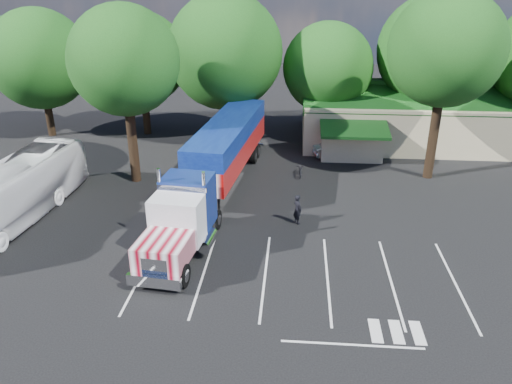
# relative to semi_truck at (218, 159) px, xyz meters

# --- Properties ---
(ground) EXTENTS (120.00, 120.00, 0.00)m
(ground) POSITION_rel_semi_truck_xyz_m (3.89, -3.98, -2.65)
(ground) COLOR black
(ground) RESTS_ON ground
(event_hall) EXTENTS (24.20, 14.12, 5.55)m
(event_hall) POSITION_rel_semi_truck_xyz_m (17.63, 13.83, -0.44)
(event_hall) COLOR #C1B28F
(event_hall) RESTS_ON ground
(tree_row_a) EXTENTS (9.00, 9.00, 11.68)m
(tree_row_a) POSITION_rel_semi_truck_xyz_m (-18.11, 12.52, 4.51)
(tree_row_a) COLOR black
(tree_row_a) RESTS_ON ground
(tree_row_b) EXTENTS (8.40, 8.40, 11.35)m
(tree_row_b) POSITION_rel_semi_truck_xyz_m (-9.11, 13.82, 4.48)
(tree_row_b) COLOR black
(tree_row_b) RESTS_ON ground
(tree_row_c) EXTENTS (10.00, 10.00, 13.05)m
(tree_row_c) POSITION_rel_semi_truck_xyz_m (-1.11, 12.22, 5.38)
(tree_row_c) COLOR black
(tree_row_c) RESTS_ON ground
(tree_row_d) EXTENTS (8.00, 8.00, 10.60)m
(tree_row_d) POSITION_rel_semi_truck_xyz_m (7.89, 13.52, 3.93)
(tree_row_d) COLOR black
(tree_row_d) RESTS_ON ground
(tree_row_e) EXTENTS (9.60, 9.60, 12.90)m
(tree_row_e) POSITION_rel_semi_truck_xyz_m (16.89, 14.02, 5.43)
(tree_row_e) COLOR black
(tree_row_e) RESTS_ON ground
(tree_near_left) EXTENTS (7.60, 7.60, 12.65)m
(tree_near_left) POSITION_rel_semi_truck_xyz_m (-6.61, 2.02, 6.16)
(tree_near_left) COLOR black
(tree_near_left) RESTS_ON ground
(tree_near_right) EXTENTS (8.00, 8.00, 13.50)m
(tree_near_right) POSITION_rel_semi_truck_xyz_m (15.39, 4.52, 6.81)
(tree_near_right) COLOR black
(tree_near_right) RESTS_ON ground
(semi_truck) EXTENTS (5.30, 22.57, 4.69)m
(semi_truck) POSITION_rel_semi_truck_xyz_m (0.00, 0.00, 0.00)
(semi_truck) COLOR black
(semi_truck) RESTS_ON ground
(woman) EXTENTS (0.77, 0.83, 1.91)m
(woman) POSITION_rel_semi_truck_xyz_m (5.49, -3.98, -1.70)
(woman) COLOR black
(woman) RESTS_ON ground
(bicycle) EXTENTS (0.65, 1.82, 0.96)m
(bicycle) POSITION_rel_semi_truck_xyz_m (5.69, 4.02, -2.18)
(bicycle) COLOR black
(bicycle) RESTS_ON ground
(tour_bus) EXTENTS (4.24, 13.68, 3.75)m
(tour_bus) POSITION_rel_semi_truck_xyz_m (-12.11, -5.14, -0.78)
(tour_bus) COLOR silver
(tour_bus) RESTS_ON ground
(silver_sedan) EXTENTS (4.58, 2.60, 1.43)m
(silver_sedan) POSITION_rel_semi_truck_xyz_m (8.89, 8.57, -1.94)
(silver_sedan) COLOR #A1A5A9
(silver_sedan) RESTS_ON ground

